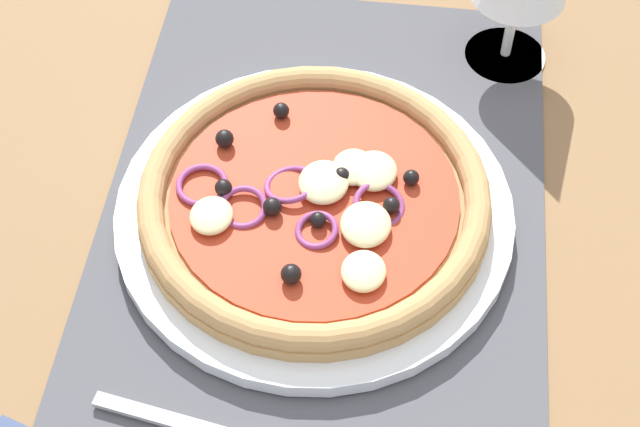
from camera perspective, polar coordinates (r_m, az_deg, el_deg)
ground_plane at (r=67.63cm, az=-0.05°, el=-2.30°), size 190.00×140.00×2.40cm
placemat at (r=66.49cm, az=-0.06°, el=-1.61°), size 49.80×30.75×0.40cm
plate at (r=66.88cm, az=-0.33°, el=0.04°), size 27.34×27.34×1.23cm
pizza at (r=65.50cm, az=-0.32°, el=0.91°), size 23.95×23.95×2.63cm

